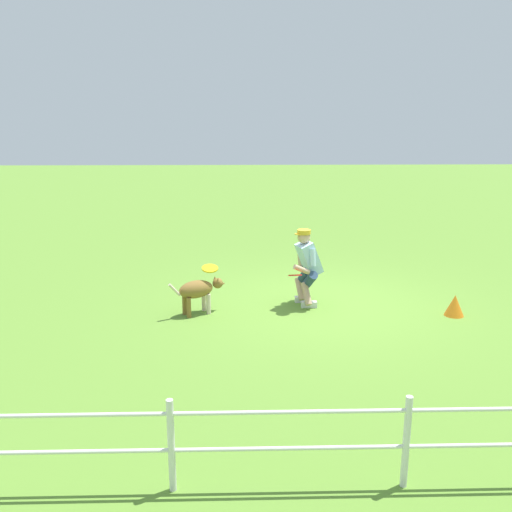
% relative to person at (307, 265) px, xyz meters
% --- Properties ---
extents(ground_plane, '(60.00, 60.00, 0.00)m').
position_rel_person_xyz_m(ground_plane, '(-0.28, 0.04, -0.70)').
color(ground_plane, olive).
extents(person, '(0.54, 0.67, 1.29)m').
position_rel_person_xyz_m(person, '(0.00, 0.00, 0.00)').
color(person, silver).
rests_on(person, ground_plane).
extents(dog, '(0.89, 0.56, 0.58)m').
position_rel_person_xyz_m(dog, '(1.77, 0.38, -0.30)').
color(dog, olive).
rests_on(dog, ground_plane).
extents(frisbee_flying, '(0.35, 0.35, 0.11)m').
position_rel_person_xyz_m(frisbee_flying, '(1.59, 0.25, 0.02)').
color(frisbee_flying, yellow).
extents(frisbee_held, '(0.31, 0.31, 0.11)m').
position_rel_person_xyz_m(frisbee_held, '(0.22, 0.32, -0.09)').
color(frisbee_held, red).
rests_on(frisbee_held, person).
extents(fence, '(15.68, 0.06, 0.84)m').
position_rel_person_xyz_m(fence, '(-0.28, 4.70, -0.20)').
color(fence, white).
rests_on(fence, ground_plane).
extents(training_cone, '(0.31, 0.31, 0.34)m').
position_rel_person_xyz_m(training_cone, '(-2.30, 0.59, -0.53)').
color(training_cone, orange).
rests_on(training_cone, ground_plane).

